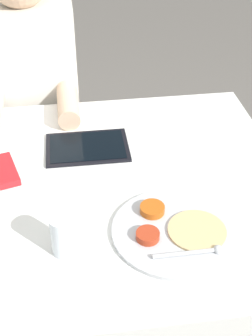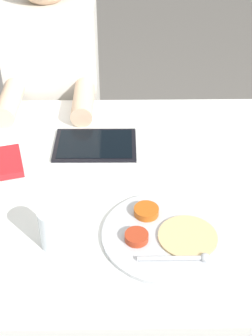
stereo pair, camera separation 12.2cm
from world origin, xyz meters
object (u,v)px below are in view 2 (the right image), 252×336
at_px(tablet_device, 96,145).
at_px(person_diner, 58,119).
at_px(drinking_glass, 53,228).
at_px(thali_tray, 165,234).

xyz_separation_m(tablet_device, person_diner, (-0.17, 0.41, -0.16)).
bearing_deg(tablet_device, drinking_glass, -101.36).
distance_m(tablet_device, person_diner, 0.48).
height_order(tablet_device, drinking_glass, drinking_glass).
relative_size(thali_tray, person_diner, 0.24).
xyz_separation_m(tablet_device, drinking_glass, (-0.08, -0.40, 0.05)).
distance_m(thali_tray, drinking_glass, 0.26).
distance_m(person_diner, drinking_glass, 0.85).
relative_size(thali_tray, tablet_device, 1.21).
bearing_deg(person_diner, thali_tray, -66.26).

